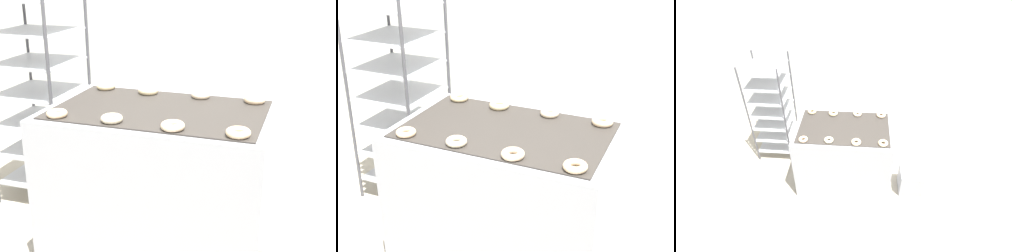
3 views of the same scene
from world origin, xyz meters
TOP-DOWN VIEW (x-y plane):
  - wall_back at (0.00, 2.12)m, footprint 8.00×0.05m
  - fryer_machine at (0.00, 0.65)m, footprint 1.26×0.80m
  - baking_rack_cart at (-1.13, 1.21)m, footprint 0.55×0.59m
  - donut_near_left at (-0.47, 0.36)m, footprint 0.11×0.11m
  - donut_near_midleft at (-0.16, 0.37)m, footprint 0.11×0.11m
  - donut_near_midright at (0.17, 0.35)m, footprint 0.12×0.12m
  - donut_near_right at (0.49, 0.36)m, footprint 0.12×0.12m
  - donut_far_left at (-0.47, 0.95)m, footprint 0.12×0.12m
  - donut_far_midleft at (-0.17, 0.93)m, footprint 0.13×0.13m
  - donut_far_midright at (0.16, 0.94)m, footprint 0.11×0.11m
  - donut_far_right at (0.48, 0.94)m, footprint 0.12×0.12m

SIDE VIEW (x-z plane):
  - fryer_machine at x=0.00m, z-range 0.00..0.97m
  - baking_rack_cart at x=-1.13m, z-range 0.01..1.63m
  - donut_near_left at x=-0.47m, z-range 0.97..1.00m
  - donut_near_midleft at x=-0.16m, z-range 0.97..1.00m
  - donut_far_left at x=-0.47m, z-range 0.97..1.00m
  - donut_far_midright at x=0.16m, z-range 0.97..1.00m
  - donut_near_right at x=0.49m, z-range 0.97..1.00m
  - donut_near_midright at x=0.17m, z-range 0.97..1.00m
  - donut_far_right at x=0.48m, z-range 0.97..1.00m
  - donut_far_midleft at x=-0.17m, z-range 0.97..1.00m
  - wall_back at x=0.00m, z-range 0.00..2.80m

